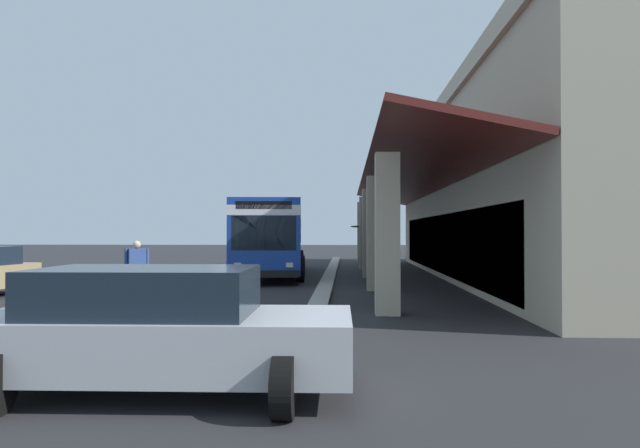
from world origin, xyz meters
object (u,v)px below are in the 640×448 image
Objects in this scene: parked_sedan_silver at (159,329)px; pedestrian at (137,266)px; transit_bus at (271,233)px; potted_palm at (365,255)px.

parked_sedan_silver is 2.69× the size of pedestrian.
pedestrian reaches higher than parked_sedan_silver.
parked_sedan_silver is at bearing 3.40° from transit_bus.
transit_bus is at bearing 164.41° from pedestrian.
transit_bus reaches higher than potted_palm.
pedestrian is 16.98m from potted_palm.
parked_sedan_silver is at bearing -7.29° from potted_palm.
potted_palm reaches higher than parked_sedan_silver.
potted_palm is (-6.19, 4.30, -1.23)m from transit_bus.
transit_bus is at bearing -176.60° from parked_sedan_silver.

